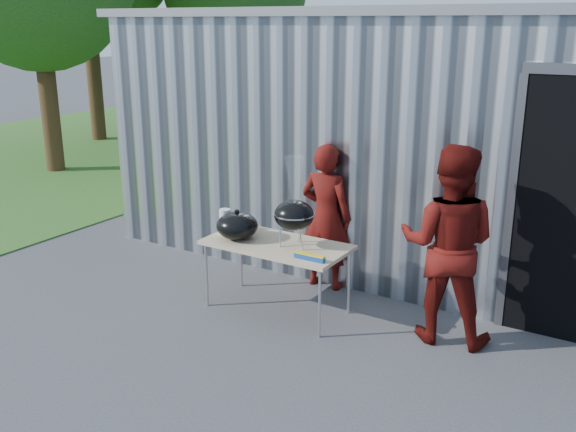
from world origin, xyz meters
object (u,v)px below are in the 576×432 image
Objects in this scene: folding_table at (277,247)px; person_bystander at (448,245)px; person_cook at (326,217)px; kettle_grill at (294,206)px.

person_bystander is at bearing 10.59° from folding_table.
folding_table is 1.74m from person_bystander.
kettle_grill is at bearing 94.65° from person_cook.
person_bystander is (1.70, 0.32, 0.24)m from folding_table.
folding_table is 0.90× the size of person_cook.
kettle_grill is 0.90m from person_cook.
person_cook reaches higher than folding_table.
kettle_grill is 0.56× the size of person_cook.
person_bystander is (1.57, -0.52, 0.12)m from person_cook.
folding_table is at bearing -177.09° from kettle_grill.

